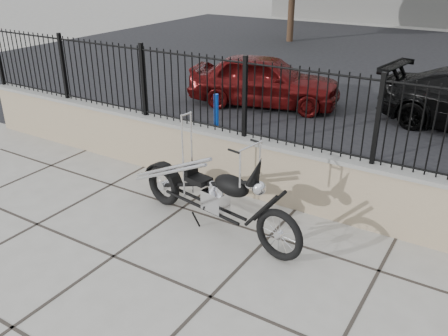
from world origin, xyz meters
TOP-DOWN VIEW (x-y plane):
  - ground_plane at (0.00, 0.00)m, footprint 90.00×90.00m
  - parking_lot at (0.00, 12.50)m, footprint 30.00×30.00m
  - retaining_wall at (0.00, 2.50)m, footprint 14.00×0.36m
  - iron_fence at (0.00, 2.50)m, footprint 14.00×0.08m
  - chopper_motorcycle at (-0.80, 1.28)m, footprint 2.75×0.95m
  - car_red at (-2.93, 6.95)m, footprint 4.04×2.40m
  - bollard_a at (-2.87, 4.59)m, footprint 0.13×0.13m

SIDE VIEW (x-z plane):
  - ground_plane at x=0.00m, z-range 0.00..0.00m
  - parking_lot at x=0.00m, z-range 0.00..0.00m
  - bollard_a at x=-2.87m, z-range 0.00..0.85m
  - retaining_wall at x=0.00m, z-range 0.00..0.96m
  - car_red at x=-2.93m, z-range 0.00..1.29m
  - chopper_motorcycle at x=-0.80m, z-range 0.00..1.63m
  - iron_fence at x=0.00m, z-range 0.96..2.16m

